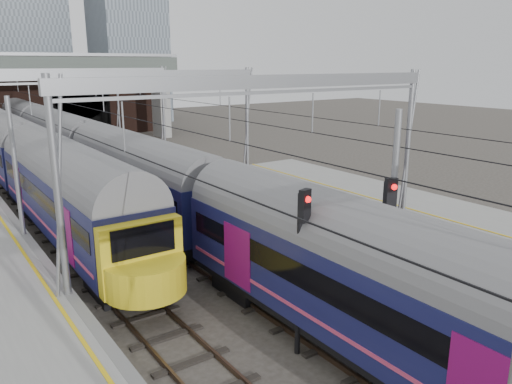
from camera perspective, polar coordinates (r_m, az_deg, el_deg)
ground at (r=16.13m, az=19.99°, el=-17.30°), size 160.00×160.00×0.00m
tracks at (r=26.63m, az=-7.21°, el=-3.65°), size 14.40×80.00×0.22m
overhead_line at (r=31.27m, az=-13.29°, el=11.02°), size 16.80×80.00×8.00m
retaining_wall at (r=60.95m, az=-22.89°, el=9.70°), size 28.00×2.75×9.00m
overbridge at (r=54.74m, az=-23.25°, el=12.33°), size 28.00×3.00×9.25m
train_main at (r=34.18m, az=-18.09°, el=3.99°), size 2.74×63.34×4.73m
train_second at (r=40.22m, az=-26.62°, el=4.79°), size 2.89×50.07×4.94m
signal_near_left at (r=14.00m, az=5.15°, el=-7.01°), size 0.39×0.47×5.01m
signal_near_centre at (r=15.79m, az=14.48°, el=-4.94°), size 0.39×0.47×4.99m
equip_cover_a at (r=16.93m, az=7.22°, el=-14.65°), size 0.98×0.77×0.10m
equip_cover_b at (r=21.49m, az=-1.92°, el=-8.00°), size 0.80×0.57×0.09m
equip_cover_c at (r=17.50m, az=18.11°, el=-14.30°), size 0.96×0.77×0.10m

